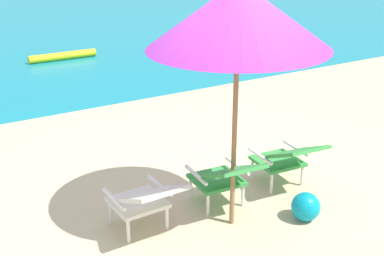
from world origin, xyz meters
TOP-DOWN VIEW (x-y plane):
  - ground_plane at (0.00, 4.00)m, footprint 40.00×40.00m
  - swim_buoy at (0.61, 7.60)m, footprint 1.60×0.18m
  - lounge_chair_left at (-0.92, -0.03)m, footprint 0.57×0.89m
  - lounge_chair_center at (0.03, -0.03)m, footprint 0.60×0.91m
  - lounge_chair_right at (0.93, -0.00)m, footprint 0.61×0.92m
  - beach_umbrella_center at (-0.07, -0.31)m, footprint 2.00×1.99m
  - beach_ball at (0.64, -0.65)m, footprint 0.31×0.31m

SIDE VIEW (x-z plane):
  - ground_plane at x=0.00m, z-range 0.00..0.00m
  - swim_buoy at x=0.61m, z-range 0.01..0.19m
  - beach_ball at x=0.64m, z-range 0.00..0.31m
  - lounge_chair_left at x=-0.92m, z-range 0.06..0.75m
  - lounge_chair_center at x=0.03m, z-range 0.06..0.75m
  - lounge_chair_right at x=0.93m, z-range 0.06..0.75m
  - beach_umbrella_center at x=-0.07m, z-range 0.92..3.40m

